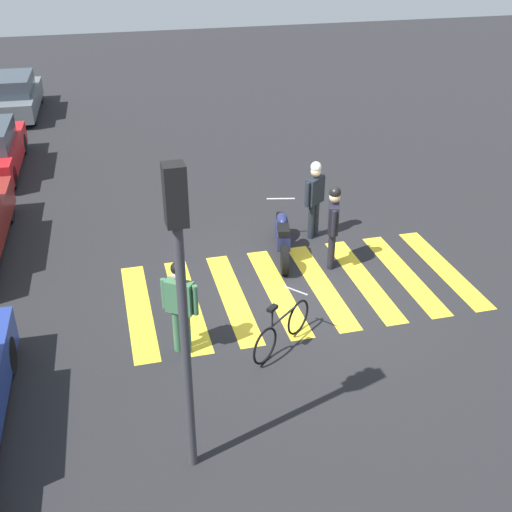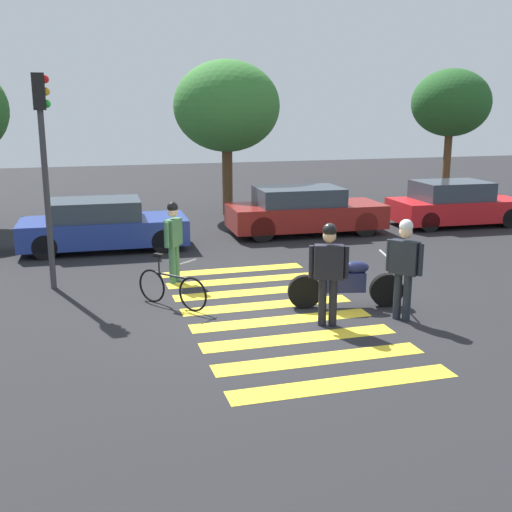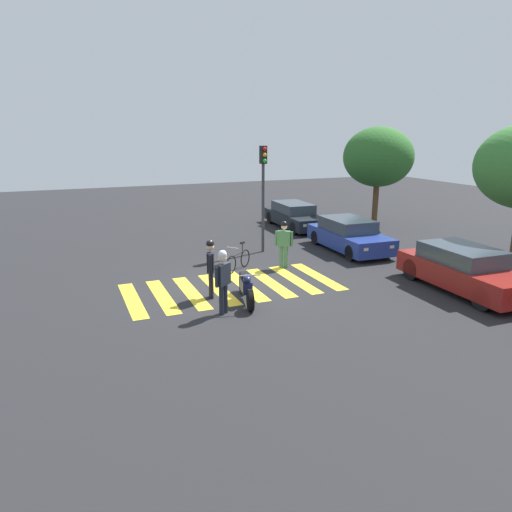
{
  "view_description": "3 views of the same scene",
  "coord_description": "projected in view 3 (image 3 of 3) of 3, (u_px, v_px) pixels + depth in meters",
  "views": [
    {
      "loc": [
        -10.11,
        3.47,
        6.65
      ],
      "look_at": [
        0.09,
        0.86,
        0.8
      ],
      "focal_mm": 44.49,
      "sensor_mm": 36.0,
      "label": 1
    },
    {
      "loc": [
        -3.35,
        -10.43,
        3.71
      ],
      "look_at": [
        0.07,
        1.45,
        0.73
      ],
      "focal_mm": 44.13,
      "sensor_mm": 36.0,
      "label": 2
    },
    {
      "loc": [
        13.8,
        -4.87,
        4.92
      ],
      "look_at": [
        0.21,
        0.76,
        1.02
      ],
      "focal_mm": 33.52,
      "sensor_mm": 36.0,
      "label": 3
    }
  ],
  "objects": [
    {
      "name": "officer_on_foot",
      "position": [
        211.0,
        264.0,
        14.18
      ],
      "size": [
        0.64,
        0.35,
        1.8
      ],
      "color": "black",
      "rests_on": "ground_plane"
    },
    {
      "name": "street_tree_near",
      "position": [
        378.0,
        157.0,
        24.54
      ],
      "size": [
        3.59,
        3.59,
        5.09
      ],
      "color": "brown",
      "rests_on": "ground_plane"
    },
    {
      "name": "crosswalk_stripes",
      "position": [
        232.0,
        287.0,
        15.38
      ],
      "size": [
        3.28,
        6.75,
        0.01
      ],
      "color": "yellow",
      "rests_on": "ground_plane"
    },
    {
      "name": "traffic_light_pole",
      "position": [
        263.0,
        182.0,
        19.15
      ],
      "size": [
        0.33,
        0.25,
        4.31
      ],
      "color": "#38383D",
      "rests_on": "ground_plane"
    },
    {
      "name": "police_motorcycle",
      "position": [
        246.0,
        287.0,
        14.01
      ],
      "size": [
        2.16,
        0.76,
        1.03
      ],
      "color": "black",
      "rests_on": "ground_plane"
    },
    {
      "name": "officer_by_motorcycle",
      "position": [
        223.0,
        277.0,
        12.92
      ],
      "size": [
        0.45,
        0.56,
        1.81
      ],
      "color": "#1E232D",
      "rests_on": "ground_plane"
    },
    {
      "name": "car_blue_hatchback",
      "position": [
        349.0,
        235.0,
        19.97
      ],
      "size": [
        4.32,
        1.95,
        1.32
      ],
      "color": "black",
      "rests_on": "ground_plane"
    },
    {
      "name": "pedestrian_bystander",
      "position": [
        284.0,
        241.0,
        17.34
      ],
      "size": [
        0.44,
        0.55,
        1.74
      ],
      "color": "#3F724C",
      "rests_on": "ground_plane"
    },
    {
      "name": "car_black_suv",
      "position": [
        294.0,
        216.0,
        24.66
      ],
      "size": [
        4.61,
        1.81,
        1.26
      ],
      "color": "black",
      "rests_on": "ground_plane"
    },
    {
      "name": "car_maroon_wagon",
      "position": [
        465.0,
        270.0,
        14.96
      ],
      "size": [
        4.57,
        2.01,
        1.37
      ],
      "color": "black",
      "rests_on": "ground_plane"
    },
    {
      "name": "leaning_bicycle",
      "position": [
        239.0,
        260.0,
        17.17
      ],
      "size": [
        1.1,
        1.3,
        0.99
      ],
      "color": "black",
      "rests_on": "ground_plane"
    },
    {
      "name": "ground_plane",
      "position": [
        232.0,
        287.0,
        15.38
      ],
      "size": [
        60.0,
        60.0,
        0.0
      ],
      "primitive_type": "plane",
      "color": "#232326"
    }
  ]
}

